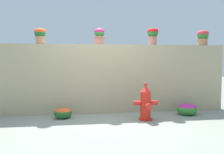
{
  "coord_description": "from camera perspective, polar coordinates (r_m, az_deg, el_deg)",
  "views": [
    {
      "loc": [
        -0.55,
        -5.04,
        1.31
      ],
      "look_at": [
        0.27,
        0.79,
        0.89
      ],
      "focal_mm": 38.88,
      "sensor_mm": 36.0,
      "label": 1
    }
  ],
  "objects": [
    {
      "name": "fire_hydrant",
      "position": [
        5.34,
        7.92,
        -6.2
      ],
      "size": [
        0.54,
        0.44,
        0.8
      ],
      "color": "red",
      "rests_on": "ground"
    },
    {
      "name": "flower_bush_right",
      "position": [
        5.59,
        -11.45,
        -8.24
      ],
      "size": [
        0.4,
        0.36,
        0.24
      ],
      "color": "#275D28",
      "rests_on": "ground"
    },
    {
      "name": "flower_bush_left",
      "position": [
        6.09,
        17.22,
        -7.13
      ],
      "size": [
        0.49,
        0.44,
        0.28
      ],
      "color": "#327C30",
      "rests_on": "ground"
    },
    {
      "name": "potted_plant_1",
      "position": [
        6.09,
        -16.56,
        9.61
      ],
      "size": [
        0.28,
        0.28,
        0.39
      ],
      "color": "tan",
      "rests_on": "stone_wall"
    },
    {
      "name": "stone_wall",
      "position": [
        6.07,
        -2.79,
        -0.36
      ],
      "size": [
        6.33,
        0.39,
        1.68
      ],
      "primitive_type": "cube",
      "color": "tan",
      "rests_on": "ground"
    },
    {
      "name": "potted_plant_3",
      "position": [
        6.32,
        9.55,
        9.88
      ],
      "size": [
        0.28,
        0.28,
        0.44
      ],
      "color": "#AC6B5C",
      "rests_on": "stone_wall"
    },
    {
      "name": "potted_plant_2",
      "position": [
        6.08,
        -3.0,
        9.75
      ],
      "size": [
        0.3,
        0.3,
        0.41
      ],
      "color": "#B76E61",
      "rests_on": "stone_wall"
    },
    {
      "name": "ground_plane",
      "position": [
        5.24,
        -1.76,
        -10.41
      ],
      "size": [
        24.0,
        24.0,
        0.0
      ],
      "primitive_type": "plane",
      "color": "gray"
    },
    {
      "name": "potted_plant_4",
      "position": [
        6.92,
        20.58,
        8.95
      ],
      "size": [
        0.3,
        0.3,
        0.42
      ],
      "color": "#B57957",
      "rests_on": "stone_wall"
    }
  ]
}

